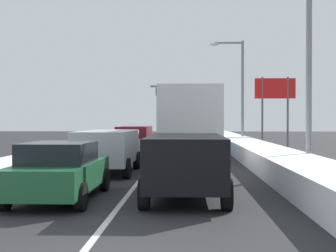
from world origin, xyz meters
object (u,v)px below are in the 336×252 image
(suv_maroon_center_lane_fourth, at_px, (135,136))
(sedan_charcoal_center_lane_third, at_px, (122,145))
(box_truck_right_lane_second, at_px, (189,125))
(street_lamp_right_near, at_px, (299,47))
(suv_silver_center_lane_second, at_px, (108,147))
(roadside_sign_right, at_px, (275,96))
(suv_black_right_lane_nearest, at_px, (185,160))
(sedan_navy_right_lane_third, at_px, (191,143))
(street_lamp_right_mid, at_px, (238,84))
(sedan_green_center_lane_nearest, at_px, (60,171))
(traffic_light_gantry, at_px, (195,99))
(sedan_tan_right_lane_fourth, at_px, (190,139))

(suv_maroon_center_lane_fourth, bearing_deg, sedan_charcoal_center_lane_third, -90.45)
(box_truck_right_lane_second, relative_size, street_lamp_right_near, 0.88)
(suv_silver_center_lane_second, height_order, roadside_sign_right, roadside_sign_right)
(suv_black_right_lane_nearest, distance_m, box_truck_right_lane_second, 7.29)
(sedan_navy_right_lane_third, bearing_deg, suv_maroon_center_lane_fourth, 133.62)
(suv_black_right_lane_nearest, bearing_deg, street_lamp_right_mid, 80.56)
(suv_black_right_lane_nearest, relative_size, sedan_green_center_lane_nearest, 1.09)
(suv_black_right_lane_nearest, height_order, sedan_green_center_lane_nearest, suv_black_right_lane_nearest)
(sedan_navy_right_lane_third, bearing_deg, suv_silver_center_lane_second, -111.03)
(sedan_green_center_lane_nearest, bearing_deg, suv_silver_center_lane_second, 87.88)
(traffic_light_gantry, bearing_deg, sedan_navy_right_lane_third, -91.44)
(suv_silver_center_lane_second, xyz_separation_m, traffic_light_gantry, (4.02, 35.34, 3.48))
(sedan_tan_right_lane_fourth, height_order, traffic_light_gantry, traffic_light_gantry)
(suv_maroon_center_lane_fourth, relative_size, street_lamp_right_mid, 0.59)
(sedan_tan_right_lane_fourth, bearing_deg, suv_black_right_lane_nearest, -90.85)
(sedan_green_center_lane_nearest, relative_size, suv_maroon_center_lane_fourth, 0.92)
(suv_maroon_center_lane_fourth, relative_size, roadside_sign_right, 0.89)
(traffic_light_gantry, xyz_separation_m, roadside_sign_right, (6.07, -16.11, -0.48))
(sedan_navy_right_lane_third, height_order, sedan_tan_right_lane_fourth, same)
(sedan_charcoal_center_lane_third, bearing_deg, sedan_navy_right_lane_third, 30.28)
(suv_maroon_center_lane_fourth, bearing_deg, suv_black_right_lane_nearest, -79.56)
(suv_black_right_lane_nearest, distance_m, sedan_navy_right_lane_third, 14.45)
(sedan_tan_right_lane_fourth, relative_size, street_lamp_right_near, 0.55)
(sedan_tan_right_lane_fourth, xyz_separation_m, suv_maroon_center_lane_fourth, (-3.67, -1.89, 0.25))
(sedan_navy_right_lane_third, distance_m, street_lamp_right_mid, 11.52)
(suv_black_right_lane_nearest, distance_m, street_lamp_right_near, 8.03)
(suv_black_right_lane_nearest, bearing_deg, traffic_light_gantry, 88.65)
(sedan_tan_right_lane_fourth, height_order, street_lamp_right_mid, street_lamp_right_mid)
(suv_black_right_lane_nearest, xyz_separation_m, suv_silver_center_lane_second, (-3.05, 5.72, 0.00))
(sedan_tan_right_lane_fourth, bearing_deg, sedan_green_center_lane_nearest, -99.87)
(traffic_light_gantry, xyz_separation_m, street_lamp_right_mid, (3.10, -16.56, 0.46))
(roadside_sign_right, bearing_deg, box_truck_right_lane_second, -111.24)
(sedan_tan_right_lane_fourth, distance_m, street_lamp_right_near, 15.73)
(street_lamp_right_near, relative_size, street_lamp_right_mid, 0.98)
(suv_silver_center_lane_second, bearing_deg, street_lamp_right_near, -1.35)
(roadside_sign_right, bearing_deg, sedan_tan_right_lane_fourth, -144.76)
(sedan_navy_right_lane_third, xyz_separation_m, sedan_charcoal_center_lane_third, (-3.72, -2.17, 0.00))
(sedan_navy_right_lane_third, height_order, street_lamp_right_near, street_lamp_right_near)
(sedan_navy_right_lane_third, xyz_separation_m, street_lamp_right_mid, (3.77, 10.04, 4.19))
(box_truck_right_lane_second, xyz_separation_m, street_lamp_right_mid, (3.92, 17.26, 3.06))
(sedan_green_center_lane_nearest, distance_m, street_lamp_right_mid, 26.29)
(sedan_green_center_lane_nearest, bearing_deg, roadside_sign_right, 67.84)
(sedan_navy_right_lane_third, height_order, suv_maroon_center_lane_fourth, suv_maroon_center_lane_fourth)
(box_truck_right_lane_second, xyz_separation_m, suv_maroon_center_lane_fourth, (-3.53, 11.07, -0.88))
(sedan_charcoal_center_lane_third, bearing_deg, sedan_green_center_lane_nearest, -89.38)
(box_truck_right_lane_second, xyz_separation_m, suv_silver_center_lane_second, (-3.21, -1.51, -0.88))
(sedan_charcoal_center_lane_third, distance_m, roadside_sign_right, 16.75)
(box_truck_right_lane_second, distance_m, sedan_green_center_lane_nearest, 8.44)
(sedan_green_center_lane_nearest, relative_size, street_lamp_right_near, 0.55)
(suv_black_right_lane_nearest, height_order, suv_silver_center_lane_second, same)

